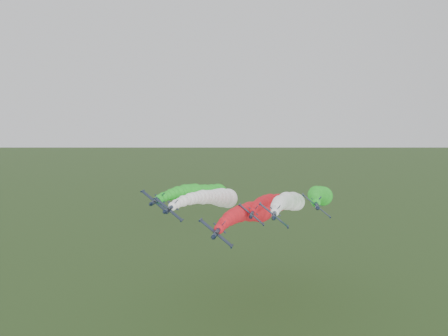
{
  "coord_description": "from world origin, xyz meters",
  "views": [
    {
      "loc": [
        14.61,
        -91.24,
        60.35
      ],
      "look_at": [
        -0.93,
        8.71,
        49.44
      ],
      "focal_mm": 35.0,
      "sensor_mm": 36.0,
      "label": 1
    }
  ],
  "objects_px": {
    "jet_inner_left": "(216,198)",
    "jet_trail": "(272,202)",
    "jet_outer_left": "(203,193)",
    "jet_outer_right": "(319,195)",
    "jet_lead": "(252,212)",
    "jet_inner_right": "(289,202)"
  },
  "relations": [
    {
      "from": "jet_inner_right",
      "to": "jet_trail",
      "type": "relative_size",
      "value": 1.0
    },
    {
      "from": "jet_lead",
      "to": "jet_trail",
      "type": "relative_size",
      "value": 1.0
    },
    {
      "from": "jet_inner_left",
      "to": "jet_inner_right",
      "type": "height_order",
      "value": "jet_inner_left"
    },
    {
      "from": "jet_trail",
      "to": "jet_outer_right",
      "type": "bearing_deg",
      "value": -23.75
    },
    {
      "from": "jet_lead",
      "to": "jet_trail",
      "type": "xyz_separation_m",
      "value": [
        4.58,
        27.67,
        -2.03
      ]
    },
    {
      "from": "jet_lead",
      "to": "jet_outer_left",
      "type": "relative_size",
      "value": 0.99
    },
    {
      "from": "jet_inner_right",
      "to": "jet_outer_right",
      "type": "relative_size",
      "value": 0.99
    },
    {
      "from": "jet_outer_left",
      "to": "jet_inner_left",
      "type": "bearing_deg",
      "value": -10.89
    },
    {
      "from": "jet_inner_left",
      "to": "jet_outer_left",
      "type": "distance_m",
      "value": 4.8
    },
    {
      "from": "jet_inner_right",
      "to": "jet_outer_left",
      "type": "height_order",
      "value": "jet_outer_left"
    },
    {
      "from": "jet_inner_right",
      "to": "jet_trail",
      "type": "bearing_deg",
      "value": 113.28
    },
    {
      "from": "jet_lead",
      "to": "jet_outer_right",
      "type": "distance_m",
      "value": 29.3
    },
    {
      "from": "jet_inner_left",
      "to": "jet_trail",
      "type": "xyz_separation_m",
      "value": [
        18.1,
        12.5,
        -3.39
      ]
    },
    {
      "from": "jet_inner_left",
      "to": "jet_outer_right",
      "type": "height_order",
      "value": "jet_outer_right"
    },
    {
      "from": "jet_trail",
      "to": "jet_inner_left",
      "type": "bearing_deg",
      "value": -145.37
    },
    {
      "from": "jet_inner_right",
      "to": "jet_trail",
      "type": "distance_m",
      "value": 16.16
    },
    {
      "from": "jet_trail",
      "to": "jet_lead",
      "type": "bearing_deg",
      "value": -99.39
    },
    {
      "from": "jet_inner_right",
      "to": "jet_trail",
      "type": "xyz_separation_m",
      "value": [
        -6.27,
        14.56,
        -3.13
      ]
    },
    {
      "from": "jet_lead",
      "to": "jet_inner_left",
      "type": "distance_m",
      "value": 20.36
    },
    {
      "from": "jet_inner_left",
      "to": "jet_inner_right",
      "type": "xyz_separation_m",
      "value": [
        24.36,
        -2.06,
        -0.26
      ]
    },
    {
      "from": "jet_outer_left",
      "to": "jet_outer_right",
      "type": "bearing_deg",
      "value": 6.63
    },
    {
      "from": "jet_outer_left",
      "to": "jet_outer_right",
      "type": "height_order",
      "value": "jet_outer_left"
    }
  ]
}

